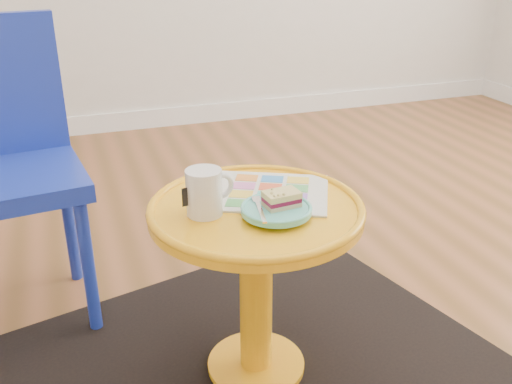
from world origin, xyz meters
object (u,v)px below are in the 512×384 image
object	(u,v)px
side_table	(256,257)
newspaper	(269,192)
chair	(5,154)
plate	(276,210)
mug	(205,191)

from	to	relation	value
side_table	newspaper	distance (m)	0.17
chair	plate	bearing A→B (deg)	-51.61
side_table	mug	distance (m)	0.24
chair	newspaper	distance (m)	0.83
side_table	mug	world-z (taller)	mug
side_table	chair	xyz separation A→B (m)	(-0.61, 0.55, 0.17)
mug	newspaper	bearing A→B (deg)	5.41
side_table	chair	world-z (taller)	chair
newspaper	mug	distance (m)	0.21
mug	chair	bearing A→B (deg)	117.99
plate	mug	bearing A→B (deg)	155.18
plate	side_table	bearing A→B (deg)	111.56
newspaper	plate	world-z (taller)	plate
newspaper	plate	distance (m)	0.14
side_table	chair	distance (m)	0.84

